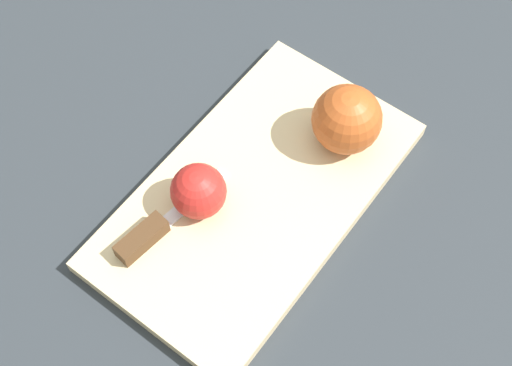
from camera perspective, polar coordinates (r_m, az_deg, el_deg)
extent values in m
plane|color=#282D33|center=(0.90, 0.00, -1.30)|extent=(4.00, 4.00, 0.00)
cube|color=#D1B789|center=(0.89, 0.00, -0.97)|extent=(0.46, 0.30, 0.02)
sphere|color=#AD4C1E|center=(0.89, 7.28, 5.08)|extent=(0.09, 0.09, 0.09)
cylinder|color=#EFE5C6|center=(0.89, 6.85, 4.88)|extent=(0.03, 0.08, 0.08)
sphere|color=red|center=(0.85, -4.63, -0.66)|extent=(0.07, 0.07, 0.07)
cylinder|color=#EFE5C6|center=(0.85, -4.22, -0.56)|extent=(0.03, 0.06, 0.06)
cube|color=silver|center=(0.88, -4.92, -1.14)|extent=(0.10, 0.02, 0.00)
cube|color=#472D19|center=(0.85, -9.12, -4.42)|extent=(0.07, 0.02, 0.02)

